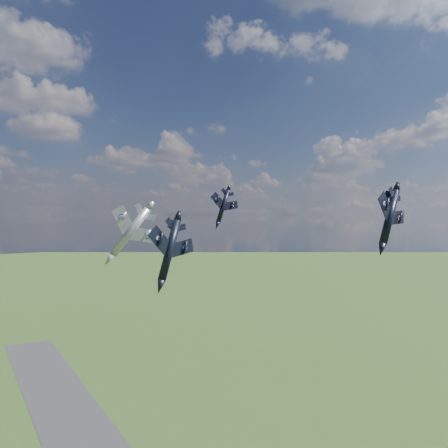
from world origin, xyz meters
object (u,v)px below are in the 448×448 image
jet_high_navy (223,206)px  jet_left_silver (130,232)px  jet_right_navy (390,217)px  jet_lead_navy (170,250)px

jet_high_navy → jet_left_silver: (-35.17, -23.56, -5.69)m
jet_left_silver → jet_right_navy: bearing=-18.4°
jet_lead_navy → jet_left_silver: 9.20m
jet_right_navy → jet_left_silver: bearing=127.6°
jet_lead_navy → jet_right_navy: jet_right_navy is taller
jet_lead_navy → jet_right_navy: (29.15, -24.59, 6.01)m
jet_lead_navy → jet_left_silver: (-4.85, 7.17, 3.13)m
jet_lead_navy → jet_high_navy: 44.06m
jet_lead_navy → jet_high_navy: (30.32, 30.73, 8.82)m
jet_right_navy → jet_high_navy: bearing=79.5°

